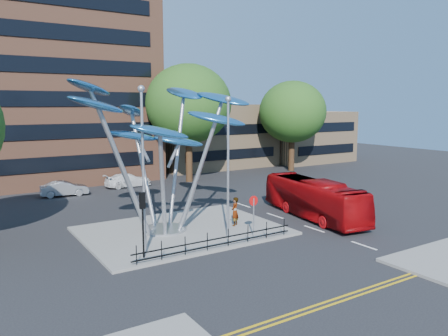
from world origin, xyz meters
TOP-DOWN VIEW (x-y plane):
  - ground at (0.00, 0.00)m, footprint 120.00×120.00m
  - traffic_island at (-1.00, 6.00)m, footprint 12.00×9.00m
  - double_yellow_near at (0.00, -6.00)m, footprint 40.00×0.12m
  - double_yellow_far at (0.00, -6.30)m, footprint 40.00×0.12m
  - brick_tower at (-6.00, 32.00)m, footprint 25.00×15.00m
  - low_building_near at (16.00, 30.00)m, footprint 15.00×8.00m
  - low_building_far at (30.00, 28.00)m, footprint 12.00×8.00m
  - tree_right at (8.00, 22.00)m, footprint 8.80×8.80m
  - tree_far at (22.00, 22.00)m, footprint 8.00×8.00m
  - leaf_sculpture at (-2.07, 6.68)m, footprint 12.72×9.54m
  - street_lamp_left at (-4.50, 3.50)m, footprint 0.36×0.36m
  - street_lamp_right at (0.50, 3.00)m, footprint 0.36×0.36m
  - traffic_light_island at (-5.00, 2.50)m, footprint 0.28×0.18m
  - no_entry_sign_island at (2.00, 2.52)m, footprint 0.60×0.10m
  - pedestrian_railing_front at (-1.00, 1.70)m, footprint 10.00×0.06m
  - red_bus at (8.50, 4.17)m, footprint 3.83×10.11m
  - pedestrian at (2.33, 5.00)m, footprint 0.82×0.77m
  - parked_car_mid at (-4.74, 21.36)m, footprint 4.15×1.85m
  - parked_car_right at (1.53, 22.54)m, footprint 4.56×1.97m

SIDE VIEW (x-z plane):
  - ground at x=0.00m, z-range 0.00..0.00m
  - double_yellow_near at x=0.00m, z-range 0.00..0.01m
  - double_yellow_far at x=0.00m, z-range 0.00..0.01m
  - traffic_island at x=-1.00m, z-range 0.00..0.15m
  - pedestrian_railing_front at x=-1.00m, z-range 0.05..1.05m
  - parked_car_right at x=1.53m, z-range 0.00..1.31m
  - parked_car_mid at x=-4.74m, z-range 0.00..1.32m
  - pedestrian at x=2.33m, z-range 0.15..2.02m
  - red_bus at x=8.50m, z-range 0.00..2.75m
  - no_entry_sign_island at x=2.00m, z-range 0.59..3.04m
  - traffic_light_island at x=-5.00m, z-range 0.90..4.33m
  - low_building_far at x=30.00m, z-range 0.00..7.00m
  - low_building_near at x=16.00m, z-range 0.00..8.00m
  - street_lamp_right at x=0.50m, z-range 0.94..9.24m
  - street_lamp_left at x=-4.50m, z-range 0.96..9.76m
  - leaf_sculpture at x=-2.07m, z-range 2.12..11.63m
  - tree_far at x=22.00m, z-range 1.70..12.51m
  - tree_right at x=8.00m, z-range 1.98..14.09m
  - brick_tower at x=-6.00m, z-range 0.00..30.00m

